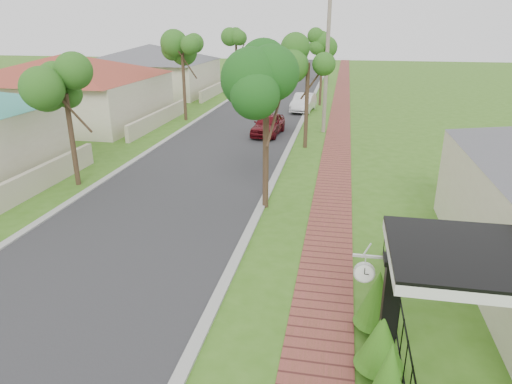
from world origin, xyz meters
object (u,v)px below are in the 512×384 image
Objects in this scene: porch_post at (388,322)px; parked_car_white at (304,103)px; utility_pole at (327,56)px; parked_car_red at (268,124)px; near_tree at (266,90)px; station_clock at (365,271)px.

porch_post is 28.28m from parked_car_white.
utility_pole reaches higher than porch_post.
parked_car_red is at bearing 105.83° from porch_post.
utility_pole reaches higher than parked_car_red.
porch_post is at bearing -83.88° from utility_pole.
parked_car_white is at bearing 91.15° from near_tree.
utility_pole is (-2.25, 21.00, 3.48)m from porch_post.
porch_post is 21.41m from utility_pole.
parked_car_white reaches higher than parked_car_red.
porch_post is 9.40m from near_tree.
near_tree reaches higher than parked_car_red.
porch_post is 1.04m from station_clock.
parked_car_white is (-4.15, 27.97, -0.45)m from porch_post.
utility_pole reaches higher than near_tree.
station_clock is at bearing -76.86° from parked_car_white.
near_tree reaches higher than station_clock.
parked_car_white is at bearing 97.56° from station_clock.
parked_car_white is at bearing 98.44° from porch_post.
near_tree is 0.60× the size of utility_pole.
parked_car_red is 8.51m from parked_car_white.
porch_post is at bearing -39.11° from station_clock.
parked_car_red is 12.27m from near_tree.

